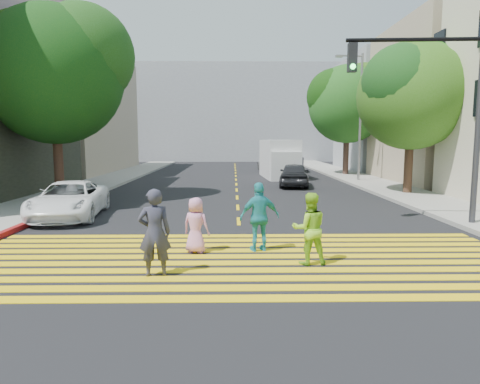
{
  "coord_description": "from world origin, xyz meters",
  "views": [
    {
      "loc": [
        -0.18,
        -8.54,
        2.85
      ],
      "look_at": [
        0.0,
        3.0,
        1.4
      ],
      "focal_mm": 32.0,
      "sensor_mm": 36.0,
      "label": 1
    }
  ],
  "objects_px": {
    "dark_car_near": "(294,175)",
    "silver_car": "(271,163)",
    "tree_left": "(56,68)",
    "tree_right_near": "(413,90)",
    "white_sedan": "(69,200)",
    "white_van": "(280,160)",
    "tree_right_far": "(349,100)",
    "dark_car_parked": "(296,165)",
    "pedestrian_extra": "(260,217)",
    "pedestrian_woman": "(309,229)",
    "pedestrian_child": "(196,225)",
    "traffic_signal": "(442,99)",
    "pedestrian_man": "(155,233)"
  },
  "relations": [
    {
      "from": "dark_car_near",
      "to": "silver_car",
      "type": "relative_size",
      "value": 0.91
    },
    {
      "from": "tree_left",
      "to": "tree_right_near",
      "type": "bearing_deg",
      "value": 5.15
    },
    {
      "from": "white_sedan",
      "to": "white_van",
      "type": "distance_m",
      "value": 18.18
    },
    {
      "from": "tree_right_far",
      "to": "white_van",
      "type": "xyz_separation_m",
      "value": [
        -5.3,
        -1.6,
        -4.43
      ]
    },
    {
      "from": "dark_car_near",
      "to": "dark_car_parked",
      "type": "xyz_separation_m",
      "value": [
        1.62,
        10.57,
        -0.09
      ]
    },
    {
      "from": "tree_right_far",
      "to": "pedestrian_extra",
      "type": "relative_size",
      "value": 4.82
    },
    {
      "from": "dark_car_near",
      "to": "silver_car",
      "type": "distance_m",
      "value": 12.37
    },
    {
      "from": "pedestrian_woman",
      "to": "pedestrian_child",
      "type": "distance_m",
      "value": 2.85
    },
    {
      "from": "silver_car",
      "to": "traffic_signal",
      "type": "xyz_separation_m",
      "value": [
        3.23,
        -24.09,
        3.41
      ]
    },
    {
      "from": "silver_car",
      "to": "pedestrian_man",
      "type": "bearing_deg",
      "value": 73.85
    },
    {
      "from": "silver_car",
      "to": "tree_right_near",
      "type": "bearing_deg",
      "value": 102.15
    },
    {
      "from": "pedestrian_woman",
      "to": "traffic_signal",
      "type": "relative_size",
      "value": 0.26
    },
    {
      "from": "silver_car",
      "to": "dark_car_parked",
      "type": "distance_m",
      "value": 2.63
    },
    {
      "from": "pedestrian_woman",
      "to": "white_sedan",
      "type": "relative_size",
      "value": 0.35
    },
    {
      "from": "pedestrian_man",
      "to": "silver_car",
      "type": "distance_m",
      "value": 29.4
    },
    {
      "from": "white_sedan",
      "to": "dark_car_parked",
      "type": "height_order",
      "value": "white_sedan"
    },
    {
      "from": "dark_car_near",
      "to": "white_van",
      "type": "relative_size",
      "value": 0.71
    },
    {
      "from": "pedestrian_man",
      "to": "traffic_signal",
      "type": "height_order",
      "value": "traffic_signal"
    },
    {
      "from": "pedestrian_man",
      "to": "dark_car_parked",
      "type": "bearing_deg",
      "value": -115.25
    },
    {
      "from": "tree_right_near",
      "to": "white_sedan",
      "type": "height_order",
      "value": "tree_right_near"
    },
    {
      "from": "tree_left",
      "to": "white_sedan",
      "type": "xyz_separation_m",
      "value": [
        2.03,
        -4.44,
        -5.35
      ]
    },
    {
      "from": "tree_right_far",
      "to": "pedestrian_child",
      "type": "xyz_separation_m",
      "value": [
        -9.61,
        -22.07,
        -5.03
      ]
    },
    {
      "from": "tree_left",
      "to": "pedestrian_woman",
      "type": "relative_size",
      "value": 5.42
    },
    {
      "from": "dark_car_near",
      "to": "tree_right_far",
      "type": "bearing_deg",
      "value": -116.49
    },
    {
      "from": "dark_car_near",
      "to": "dark_car_parked",
      "type": "distance_m",
      "value": 10.7
    },
    {
      "from": "dark_car_near",
      "to": "dark_car_parked",
      "type": "bearing_deg",
      "value": -90.49
    },
    {
      "from": "pedestrian_woman",
      "to": "traffic_signal",
      "type": "height_order",
      "value": "traffic_signal"
    },
    {
      "from": "tree_left",
      "to": "dark_car_parked",
      "type": "relative_size",
      "value": 2.33
    },
    {
      "from": "pedestrian_woman",
      "to": "dark_car_parked",
      "type": "xyz_separation_m",
      "value": [
        3.52,
        26.38,
        -0.19
      ]
    },
    {
      "from": "tree_left",
      "to": "white_van",
      "type": "xyz_separation_m",
      "value": [
        11.32,
        11.17,
        -4.7
      ]
    },
    {
      "from": "pedestrian_woman",
      "to": "dark_car_near",
      "type": "bearing_deg",
      "value": -101.04
    },
    {
      "from": "pedestrian_woman",
      "to": "pedestrian_extra",
      "type": "relative_size",
      "value": 0.93
    },
    {
      "from": "dark_car_parked",
      "to": "pedestrian_woman",
      "type": "bearing_deg",
      "value": -87.77
    },
    {
      "from": "white_sedan",
      "to": "traffic_signal",
      "type": "bearing_deg",
      "value": -14.79
    },
    {
      "from": "dark_car_parked",
      "to": "white_van",
      "type": "height_order",
      "value": "white_van"
    },
    {
      "from": "pedestrian_man",
      "to": "tree_right_far",
      "type": "bearing_deg",
      "value": -124.38
    },
    {
      "from": "tree_right_near",
      "to": "pedestrian_woman",
      "type": "bearing_deg",
      "value": -120.97
    },
    {
      "from": "pedestrian_extra",
      "to": "white_van",
      "type": "relative_size",
      "value": 0.3
    },
    {
      "from": "white_sedan",
      "to": "silver_car",
      "type": "relative_size",
      "value": 1.01
    },
    {
      "from": "pedestrian_woman",
      "to": "pedestrian_man",
      "type": "bearing_deg",
      "value": 9.24
    },
    {
      "from": "pedestrian_woman",
      "to": "pedestrian_child",
      "type": "height_order",
      "value": "pedestrian_woman"
    },
    {
      "from": "pedestrian_woman",
      "to": "tree_right_far",
      "type": "bearing_deg",
      "value": -110.92
    },
    {
      "from": "pedestrian_child",
      "to": "traffic_signal",
      "type": "relative_size",
      "value": 0.22
    },
    {
      "from": "dark_car_near",
      "to": "white_van",
      "type": "distance_m",
      "value": 5.72
    },
    {
      "from": "silver_car",
      "to": "traffic_signal",
      "type": "relative_size",
      "value": 0.74
    },
    {
      "from": "silver_car",
      "to": "dark_car_parked",
      "type": "xyz_separation_m",
      "value": [
        1.92,
        -1.8,
        -0.05
      ]
    },
    {
      "from": "dark_car_parked",
      "to": "traffic_signal",
      "type": "xyz_separation_m",
      "value": [
        1.32,
        -22.3,
        3.45
      ]
    },
    {
      "from": "dark_car_near",
      "to": "silver_car",
      "type": "bearing_deg",
      "value": -80.39
    },
    {
      "from": "pedestrian_child",
      "to": "tree_right_far",
      "type": "bearing_deg",
      "value": -92.45
    },
    {
      "from": "pedestrian_child",
      "to": "traffic_signal",
      "type": "bearing_deg",
      "value": -136.72
    }
  ]
}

